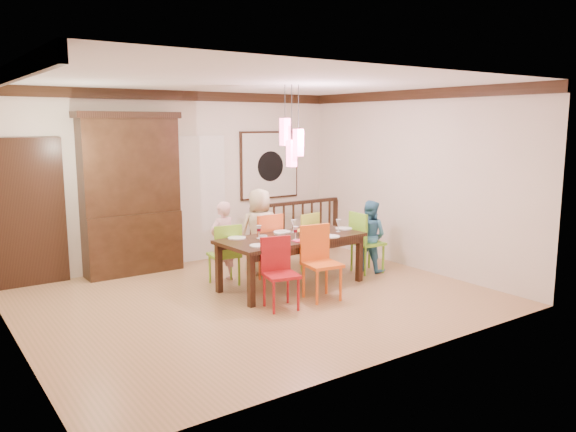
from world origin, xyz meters
TOP-DOWN VIEW (x-y plane):
  - floor at (0.00, 0.00)m, footprint 6.00×6.00m
  - ceiling at (0.00, 0.00)m, footprint 6.00×6.00m
  - wall_back at (0.00, 2.50)m, footprint 6.00×0.00m
  - wall_left at (-3.00, 0.00)m, footprint 0.00×5.00m
  - wall_right at (3.00, 0.00)m, footprint 0.00×5.00m
  - crown_molding at (0.00, 0.00)m, footprint 6.00×5.00m
  - panel_door at (-2.40, 2.45)m, footprint 1.04×0.07m
  - white_doorway at (0.35, 2.46)m, footprint 0.97×0.05m
  - painting at (1.80, 2.46)m, footprint 1.25×0.06m
  - pendant_cluster at (0.70, 0.20)m, footprint 0.27×0.21m
  - dining_table at (0.70, 0.20)m, footprint 2.18×1.08m
  - chair_far_left at (-0.05, 0.87)m, footprint 0.47×0.47m
  - chair_far_mid at (0.68, 0.93)m, footprint 0.45×0.45m
  - chair_far_right at (1.45, 0.98)m, footprint 0.50×0.50m
  - chair_near_left at (0.02, -0.54)m, footprint 0.49×0.49m
  - chair_near_mid at (0.70, -0.53)m, footprint 0.51×0.51m
  - chair_end_right at (2.18, 0.17)m, footprint 0.48×0.48m
  - china_hutch at (-0.92, 2.30)m, footprint 1.61×0.46m
  - balustrade at (2.09, 1.95)m, footprint 2.02×0.12m
  - person_far_left at (0.02, 1.03)m, footprint 0.49×0.37m
  - person_far_mid at (0.71, 1.08)m, footprint 0.76×0.59m
  - person_end_right at (2.26, 0.22)m, footprint 0.60×0.67m
  - serving_bowl at (0.94, 0.14)m, footprint 0.42×0.42m
  - small_bowl at (0.58, 0.31)m, footprint 0.25×0.25m
  - cup_left at (0.17, 0.13)m, footprint 0.15×0.15m
  - cup_right at (1.39, 0.29)m, footprint 0.13×0.13m
  - plate_far_left at (-0.02, 0.53)m, footprint 0.26×0.26m
  - plate_far_mid at (0.78, 0.55)m, footprint 0.26×0.26m
  - plate_far_right at (1.40, 0.53)m, footprint 0.26×0.26m
  - plate_near_left at (-0.02, -0.08)m, footprint 0.26×0.26m
  - plate_near_mid at (1.15, -0.16)m, footprint 0.26×0.26m
  - plate_end_right at (1.71, 0.21)m, footprint 0.26×0.26m
  - wine_glass_a at (0.24, 0.35)m, footprint 0.08×0.08m
  - wine_glass_b at (0.91, 0.44)m, footprint 0.08×0.08m
  - wine_glass_c at (0.62, -0.02)m, footprint 0.08×0.08m
  - wine_glass_d at (1.49, 0.09)m, footprint 0.08×0.08m
  - napkin at (0.60, -0.14)m, footprint 0.18×0.14m

SIDE VIEW (x-z plane):
  - floor at x=0.00m, z-range 0.00..0.00m
  - balustrade at x=2.09m, z-range 0.02..0.98m
  - chair_near_left at x=0.02m, z-range 0.07..0.98m
  - chair_far_left at x=-0.05m, z-range 0.07..0.99m
  - chair_far_right at x=1.45m, z-range 0.07..1.00m
  - chair_end_right at x=2.18m, z-range 0.07..1.05m
  - chair_far_mid at x=0.68m, z-range 0.07..1.07m
  - chair_near_mid at x=0.70m, z-range 0.07..1.07m
  - person_end_right at x=2.26m, z-range 0.00..1.15m
  - person_far_left at x=0.02m, z-range 0.00..1.22m
  - dining_table at x=0.70m, z-range 0.29..1.04m
  - person_far_mid at x=0.71m, z-range 0.00..1.36m
  - plate_far_left at x=-0.02m, z-range 0.75..0.76m
  - plate_far_mid at x=0.78m, z-range 0.75..0.76m
  - plate_far_right at x=1.40m, z-range 0.75..0.76m
  - plate_near_left at x=-0.02m, z-range 0.75..0.76m
  - plate_near_mid at x=1.15m, z-range 0.75..0.76m
  - plate_end_right at x=1.71m, z-range 0.75..0.76m
  - napkin at x=0.60m, z-range 0.75..0.76m
  - small_bowl at x=0.58m, z-range 0.75..0.81m
  - serving_bowl at x=0.94m, z-range 0.75..0.83m
  - cup_left at x=0.17m, z-range 0.75..0.84m
  - cup_right at x=1.39m, z-range 0.75..0.85m
  - wine_glass_a at x=0.24m, z-range 0.75..0.94m
  - wine_glass_b at x=0.91m, z-range 0.75..0.94m
  - wine_glass_c at x=0.62m, z-range 0.75..0.94m
  - wine_glass_d at x=1.49m, z-range 0.75..0.94m
  - panel_door at x=-2.40m, z-range -0.07..2.17m
  - white_doorway at x=0.35m, z-range -0.06..2.16m
  - china_hutch at x=-0.92m, z-range 0.00..2.55m
  - wall_back at x=0.00m, z-range -1.55..4.45m
  - wall_left at x=-3.00m, z-range -1.05..3.95m
  - wall_right at x=3.00m, z-range -1.05..3.95m
  - painting at x=1.80m, z-range 0.97..2.22m
  - pendant_cluster at x=0.70m, z-range 1.54..2.68m
  - crown_molding at x=0.00m, z-range 2.74..2.90m
  - ceiling at x=0.00m, z-range 2.90..2.90m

